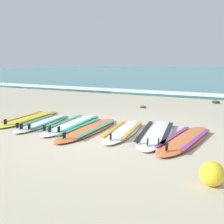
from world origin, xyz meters
name	(u,v)px	position (x,y,z in m)	size (l,w,h in m)	color
ground_plane	(103,136)	(0.00, 0.00, 0.00)	(80.00, 80.00, 0.00)	#C1B599
wave_foam_strip	(190,95)	(0.00, 7.25, 0.06)	(80.00, 1.33, 0.11)	white
surfboard_0	(30,118)	(-2.38, 0.50, 0.04)	(0.84, 2.28, 0.18)	yellow
surfboard_1	(43,123)	(-1.74, 0.26, 0.04)	(0.86, 2.13, 0.18)	white
surfboard_2	(72,124)	(-1.07, 0.47, 0.04)	(0.92, 2.44, 0.18)	white
surfboard_3	(89,129)	(-0.48, 0.22, 0.04)	(0.74, 2.35, 0.18)	orange
surfboard_4	(123,131)	(0.22, 0.44, 0.04)	(0.90, 2.18, 0.18)	white
surfboard_5	(156,133)	(0.86, 0.57, 0.04)	(1.10, 2.56, 0.18)	white
surfboard_6	(185,139)	(1.48, 0.39, 0.04)	(0.74, 2.35, 0.18)	orange
beach_ball	(212,174)	(2.22, -1.34, 0.15)	(0.29, 0.29, 0.29)	yellow
seaweed_clump_near_shoreline	(216,102)	(1.26, 5.64, 0.05)	(0.27, 0.22, 0.10)	#2D381E
seaweed_clump_mid_sand	(143,107)	(-0.60, 3.53, 0.04)	(0.20, 0.16, 0.07)	#4C4228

